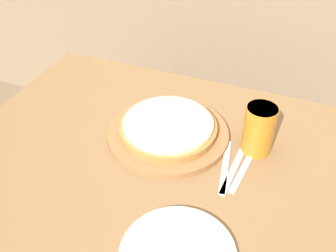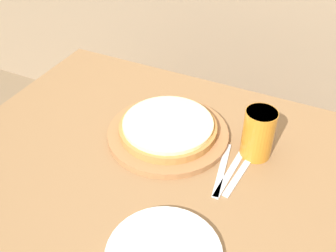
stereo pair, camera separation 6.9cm
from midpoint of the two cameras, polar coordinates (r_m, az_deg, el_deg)
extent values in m
cube|color=olive|center=(1.41, 0.16, -15.26)|extent=(1.21, 0.92, 0.71)
cylinder|color=#99663D|center=(1.21, 1.62, -1.14)|extent=(0.37, 0.37, 0.02)
cylinder|color=#A87038|center=(1.20, 1.64, -0.34)|extent=(0.30, 0.30, 0.02)
cylinder|color=beige|center=(1.19, 1.66, 0.34)|extent=(0.28, 0.28, 0.01)
cylinder|color=#B7701E|center=(1.15, 14.63, -1.14)|extent=(0.09, 0.09, 0.15)
cylinder|color=white|center=(1.10, 15.19, 1.54)|extent=(0.09, 0.09, 0.02)
cube|color=silver|center=(1.12, 9.60, -6.24)|extent=(0.05, 0.22, 0.00)
cube|color=silver|center=(1.12, 10.81, -6.61)|extent=(0.03, 0.22, 0.00)
cube|color=silver|center=(1.12, 12.04, -6.97)|extent=(0.04, 0.18, 0.00)
camera|label=1|loc=(0.03, -88.35, 1.33)|focal=42.00mm
camera|label=2|loc=(0.03, 91.65, -1.33)|focal=42.00mm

